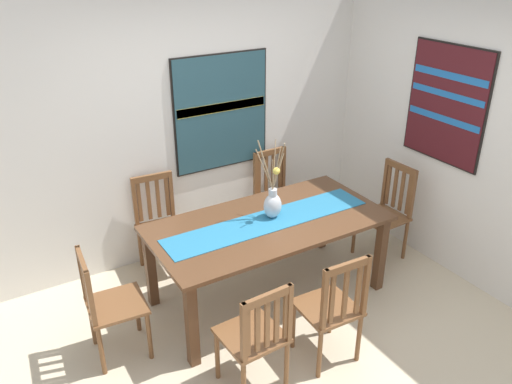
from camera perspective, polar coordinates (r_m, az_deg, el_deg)
ground_plane at (r=4.39m, az=5.54°, el=-16.10°), size 6.40×6.40×0.03m
wall_back at (r=5.11m, az=-6.25°, el=7.94°), size 6.40×0.12×2.70m
wall_side at (r=4.91m, az=24.15°, el=5.01°), size 0.12×6.40×2.70m
dining_table at (r=4.44m, az=1.38°, el=-4.35°), size 2.03×1.02×0.77m
table_runner at (r=4.39m, az=1.40°, el=-3.22°), size 1.87×0.36×0.01m
centerpiece_vase at (r=4.39m, az=1.87°, el=-1.15°), size 0.26×0.25×0.71m
chair_0 at (r=5.50m, az=2.24°, el=-0.20°), size 0.43×0.43×0.96m
chair_1 at (r=3.93m, az=8.45°, el=-12.54°), size 0.44×0.44×0.96m
chair_2 at (r=5.31m, az=14.32°, el=-2.04°), size 0.43×0.43×0.98m
chair_3 at (r=3.66m, az=0.03°, el=-15.63°), size 0.44×0.44×0.92m
chair_4 at (r=5.02m, az=-10.69°, el=-3.45°), size 0.45×0.45×0.95m
chair_5 at (r=4.09m, az=-16.08°, el=-11.78°), size 0.45×0.45×0.92m
painting_on_back_wall at (r=5.12m, az=-3.89°, el=8.82°), size 1.01×0.05×1.15m
painting_on_side_wall at (r=5.02m, az=20.40°, el=9.11°), size 0.05×0.86×1.08m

